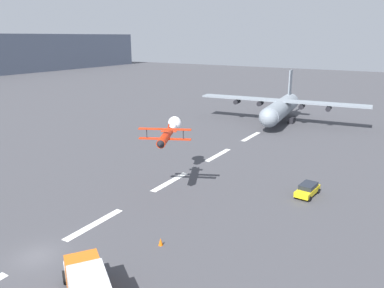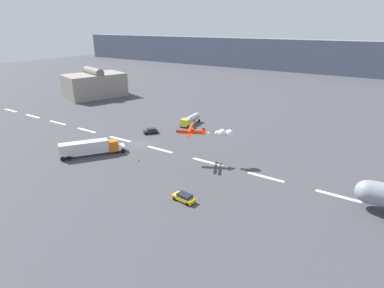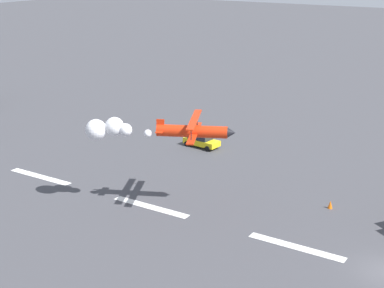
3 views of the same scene
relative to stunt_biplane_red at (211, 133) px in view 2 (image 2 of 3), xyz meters
name	(u,v)px [view 2 (image 2 of 3)]	position (x,y,z in m)	size (l,w,h in m)	color
ground_plane	(139,144)	(-22.04, -0.20, -7.35)	(440.00, 440.00, 0.00)	#424247
runway_stripe_0	(11,110)	(-86.02, -0.20, -7.35)	(8.00, 0.90, 0.01)	white
runway_stripe_1	(33,116)	(-71.80, -0.20, -7.35)	(8.00, 0.90, 0.01)	white
runway_stripe_2	(58,123)	(-57.58, -0.20, -7.35)	(8.00, 0.90, 0.01)	white
runway_stripe_3	(87,130)	(-43.37, -0.20, -7.35)	(8.00, 0.90, 0.01)	white
runway_stripe_4	(120,139)	(-29.15, -0.20, -7.35)	(8.00, 0.90, 0.01)	white
runway_stripe_5	(160,149)	(-14.93, -0.20, -7.35)	(8.00, 0.90, 0.01)	white
runway_stripe_6	(207,162)	(-0.71, -0.20, -7.35)	(8.00, 0.90, 0.01)	white
runway_stripe_7	(266,177)	(13.50, -0.20, -7.35)	(8.00, 0.90, 0.01)	white
runway_stripe_8	(338,196)	(27.72, -0.20, -7.35)	(8.00, 0.90, 0.01)	white
mountain_ridge_distant	(304,56)	(-22.04, 163.28, 2.99)	(396.00, 16.00, 20.68)	slate
stunt_biplane_red	(211,133)	(0.00, 0.00, 0.00)	(12.24, 7.84, 2.20)	red
semi_truck_orange	(90,147)	(-26.71, -12.42, -5.22)	(11.09, 14.02, 3.70)	silver
fuel_tanker_truck	(190,119)	(-19.96, 21.72, -5.61)	(3.40, 9.16, 2.90)	yellow
followme_car_yellow	(184,197)	(4.47, -17.51, -6.54)	(4.54, 2.38, 1.52)	yellow
airport_staff_sedan	(151,131)	(-25.11, 8.28, -6.54)	(3.98, 4.44, 1.52)	#262628
hangar_building	(95,85)	(-77.82, 33.35, -2.07)	(21.69, 27.79, 12.69)	gray
traffic_cone_near	(87,144)	(-32.71, -8.68, -6.98)	(0.44, 0.44, 0.75)	orange
traffic_cone_far	(138,160)	(-14.67, -8.70, -6.98)	(0.44, 0.44, 0.75)	orange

